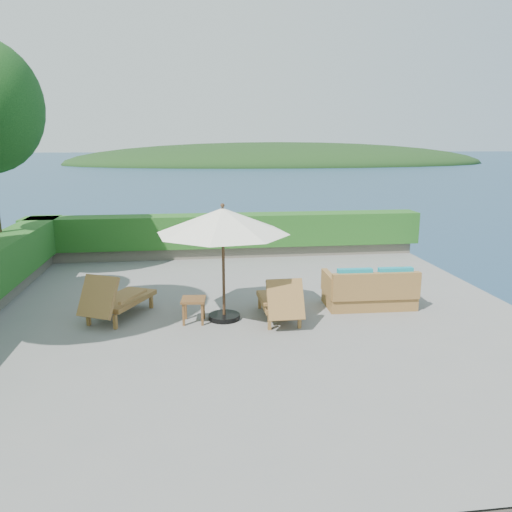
{
  "coord_description": "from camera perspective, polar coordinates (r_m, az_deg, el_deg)",
  "views": [
    {
      "loc": [
        -1.08,
        -9.98,
        3.61
      ],
      "look_at": [
        0.3,
        0.8,
        1.1
      ],
      "focal_mm": 35.0,
      "sensor_mm": 36.0,
      "label": 1
    }
  ],
  "objects": [
    {
      "name": "planter_wall_far",
      "position": [
        15.99,
        -3.26,
        0.6
      ],
      "size": [
        12.0,
        0.6,
        0.36
      ],
      "primitive_type": "cube",
      "color": "slate",
      "rests_on": "ground"
    },
    {
      "name": "offshore_island",
      "position": [
        152.37,
        2.59,
        10.51
      ],
      "size": [
        126.0,
        57.6,
        12.6
      ],
      "primitive_type": "ellipsoid",
      "color": "black",
      "rests_on": "ocean"
    },
    {
      "name": "side_table",
      "position": [
        10.21,
        -7.15,
        -5.32
      ],
      "size": [
        0.52,
        0.52,
        0.51
      ],
      "rotation": [
        0.0,
        0.0,
        -0.1
      ],
      "color": "brown",
      "rests_on": "ground"
    },
    {
      "name": "lounge_right",
      "position": [
        10.25,
        2.77,
        -5.16
      ],
      "size": [
        0.81,
        1.74,
        1.0
      ],
      "rotation": [
        0.0,
        0.0,
        0.01
      ],
      "color": "brown",
      "rests_on": "ground"
    },
    {
      "name": "patio_umbrella",
      "position": [
        9.94,
        -3.82,
        3.9
      ],
      "size": [
        3.25,
        3.25,
        2.41
      ],
      "rotation": [
        0.0,
        0.0,
        -0.24
      ],
      "color": "black",
      "rests_on": "ground"
    },
    {
      "name": "wicker_loveseat",
      "position": [
        11.35,
        12.89,
        -3.89
      ],
      "size": [
        1.99,
        1.05,
        0.96
      ],
      "rotation": [
        0.0,
        0.0,
        -0.03
      ],
      "color": "brown",
      "rests_on": "ground"
    },
    {
      "name": "ocean",
      "position": [
        12.02,
        -1.0,
        -20.37
      ],
      "size": [
        600.0,
        600.0,
        0.0
      ],
      "primitive_type": "plane",
      "color": "#172B4A",
      "rests_on": "ground"
    },
    {
      "name": "ground",
      "position": [
        10.66,
        -1.06,
        -6.77
      ],
      "size": [
        12.0,
        12.0,
        0.0
      ],
      "primitive_type": "plane",
      "color": "slate",
      "rests_on": "ground"
    },
    {
      "name": "hedge_far",
      "position": [
        15.86,
        -3.29,
        2.96
      ],
      "size": [
        12.4,
        0.9,
        1.0
      ],
      "primitive_type": "cube",
      "color": "#1A4F16",
      "rests_on": "planter_wall_far"
    },
    {
      "name": "foundation",
      "position": [
        11.28,
        -1.03,
        -14.21
      ],
      "size": [
        12.0,
        12.0,
        3.0
      ],
      "primitive_type": "cube",
      "color": "#50493F",
      "rests_on": "ocean"
    },
    {
      "name": "lounge_left",
      "position": [
        10.71,
        -15.72,
        -4.73
      ],
      "size": [
        1.47,
        1.95,
        1.04
      ],
      "rotation": [
        0.0,
        0.0,
        -0.46
      ],
      "color": "brown",
      "rests_on": "ground"
    }
  ]
}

